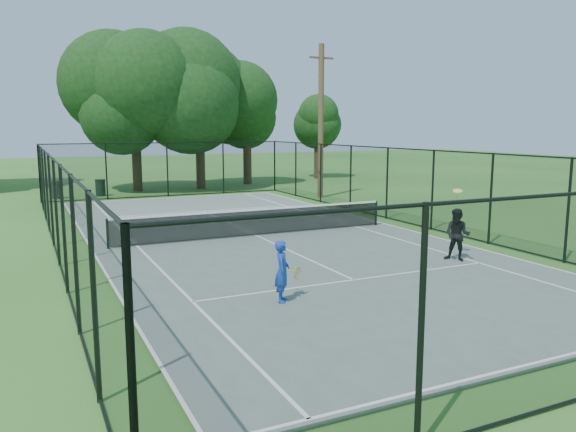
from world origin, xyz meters
name	(u,v)px	position (x,y,z in m)	size (l,w,h in m)	color
ground	(256,237)	(0.00, 0.00, 0.00)	(120.00, 120.00, 0.00)	#2B5E20
tennis_court	(256,236)	(0.00, 0.00, 0.03)	(11.00, 24.00, 0.06)	slate
tennis_net	(256,221)	(0.00, 0.00, 0.58)	(10.08, 0.08, 0.95)	black
fence	(256,195)	(0.00, 0.00, 1.50)	(13.10, 26.10, 3.00)	black
tree_near_left	(134,106)	(-1.01, 16.49, 5.07)	(6.32, 6.32, 8.25)	#332114
tree_near_mid	(199,97)	(2.85, 16.21, 5.64)	(7.00, 7.00, 9.15)	#332114
tree_near_right	(247,111)	(6.54, 17.61, 4.88)	(5.57, 5.57, 7.69)	#332114
tree_far_right	(318,131)	(12.83, 19.26, 3.55)	(4.35, 4.35, 5.75)	#332114
trash_bin_left	(57,190)	(-5.64, 14.56, 0.50)	(0.58, 0.58, 0.98)	black
trash_bin_right	(100,188)	(-3.38, 14.79, 0.47)	(0.58, 0.58, 0.94)	black
utility_pole	(321,121)	(7.45, 9.00, 4.15)	(1.40, 0.30, 8.18)	#4C3823
player_blue	(282,271)	(-2.32, -7.19, 0.73)	(0.84, 0.59, 1.35)	#1540B9
player_black	(457,235)	(3.74, -5.88, 0.81)	(0.87, 1.13, 2.02)	black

